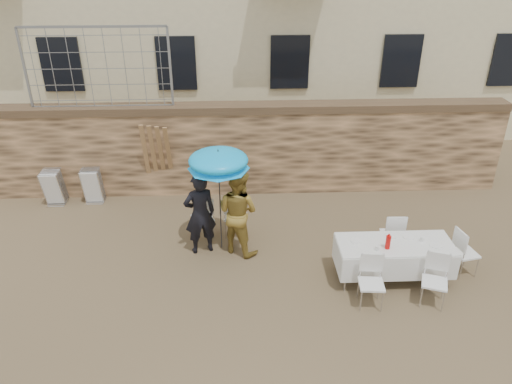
{
  "coord_description": "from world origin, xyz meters",
  "views": [
    {
      "loc": [
        0.05,
        -6.21,
        5.85
      ],
      "look_at": [
        0.4,
        2.2,
        1.4
      ],
      "focal_mm": 35.0,
      "sensor_mm": 36.0,
      "label": 1
    }
  ],
  "objects_px": {
    "woman_dress": "(238,212)",
    "banquet_table": "(395,245)",
    "umbrella": "(218,163)",
    "soda_bottle": "(388,242)",
    "table_chair_back": "(392,233)",
    "couple_chair_left": "(202,217)",
    "table_chair_front_left": "(372,283)",
    "man_suit": "(200,214)",
    "chair_stack_right": "(94,183)",
    "couple_chair_right": "(236,216)",
    "chair_stack_left": "(56,184)",
    "table_chair_front_right": "(435,281)",
    "table_chair_side": "(466,252)"
  },
  "relations": [
    {
      "from": "woman_dress",
      "to": "banquet_table",
      "type": "distance_m",
      "value": 3.06
    },
    {
      "from": "umbrella",
      "to": "woman_dress",
      "type": "bearing_deg",
      "value": -15.95
    },
    {
      "from": "umbrella",
      "to": "soda_bottle",
      "type": "xyz_separation_m",
      "value": [
        3.02,
        -1.31,
        -1.01
      ]
    },
    {
      "from": "table_chair_back",
      "to": "soda_bottle",
      "type": "bearing_deg",
      "value": 69.58
    },
    {
      "from": "couple_chair_left",
      "to": "soda_bottle",
      "type": "distance_m",
      "value": 3.86
    },
    {
      "from": "couple_chair_left",
      "to": "table_chair_front_left",
      "type": "distance_m",
      "value": 3.83
    },
    {
      "from": "man_suit",
      "to": "soda_bottle",
      "type": "xyz_separation_m",
      "value": [
        3.42,
        -1.21,
        0.03
      ]
    },
    {
      "from": "banquet_table",
      "to": "chair_stack_right",
      "type": "relative_size",
      "value": 2.28
    },
    {
      "from": "table_chair_front_left",
      "to": "umbrella",
      "type": "bearing_deg",
      "value": 148.81
    },
    {
      "from": "couple_chair_right",
      "to": "umbrella",
      "type": "bearing_deg",
      "value": 69.86
    },
    {
      "from": "table_chair_back",
      "to": "chair_stack_left",
      "type": "bearing_deg",
      "value": -16.49
    },
    {
      "from": "umbrella",
      "to": "chair_stack_right",
      "type": "distance_m",
      "value": 4.04
    },
    {
      "from": "woman_dress",
      "to": "umbrella",
      "type": "distance_m",
      "value": 1.07
    },
    {
      "from": "table_chair_front_left",
      "to": "table_chair_back",
      "type": "distance_m",
      "value": 1.74
    },
    {
      "from": "umbrella",
      "to": "table_chair_front_left",
      "type": "height_order",
      "value": "umbrella"
    },
    {
      "from": "man_suit",
      "to": "woman_dress",
      "type": "distance_m",
      "value": 0.75
    },
    {
      "from": "soda_bottle",
      "to": "table_chair_back",
      "type": "bearing_deg",
      "value": 67.17
    },
    {
      "from": "umbrella",
      "to": "banquet_table",
      "type": "height_order",
      "value": "umbrella"
    },
    {
      "from": "woman_dress",
      "to": "chair_stack_left",
      "type": "height_order",
      "value": "woman_dress"
    },
    {
      "from": "banquet_table",
      "to": "woman_dress",
      "type": "bearing_deg",
      "value": 159.74
    },
    {
      "from": "woman_dress",
      "to": "man_suit",
      "type": "bearing_deg",
      "value": 34.95
    },
    {
      "from": "woman_dress",
      "to": "table_chair_front_right",
      "type": "bearing_deg",
      "value": -173.29
    },
    {
      "from": "couple_chair_right",
      "to": "table_chair_front_right",
      "type": "xyz_separation_m",
      "value": [
        3.42,
        -2.36,
        0.0
      ]
    },
    {
      "from": "table_chair_side",
      "to": "chair_stack_left",
      "type": "distance_m",
      "value": 9.19
    },
    {
      "from": "couple_chair_right",
      "to": "woman_dress",
      "type": "bearing_deg",
      "value": 108.75
    },
    {
      "from": "table_chair_front_left",
      "to": "soda_bottle",
      "type": "bearing_deg",
      "value": 61.23
    },
    {
      "from": "soda_bottle",
      "to": "table_chair_back",
      "type": "height_order",
      "value": "soda_bottle"
    },
    {
      "from": "banquet_table",
      "to": "chair_stack_right",
      "type": "height_order",
      "value": "chair_stack_right"
    },
    {
      "from": "woman_dress",
      "to": "couple_chair_right",
      "type": "relative_size",
      "value": 1.88
    },
    {
      "from": "man_suit",
      "to": "couple_chair_right",
      "type": "bearing_deg",
      "value": -159.72
    },
    {
      "from": "umbrella",
      "to": "banquet_table",
      "type": "relative_size",
      "value": 0.97
    },
    {
      "from": "banquet_table",
      "to": "umbrella",
      "type": "bearing_deg",
      "value": 160.2
    },
    {
      "from": "soda_bottle",
      "to": "man_suit",
      "type": "bearing_deg",
      "value": 160.53
    },
    {
      "from": "man_suit",
      "to": "table_chair_front_right",
      "type": "xyz_separation_m",
      "value": [
        4.12,
        -1.81,
        -0.39
      ]
    },
    {
      "from": "woman_dress",
      "to": "couple_chair_right",
      "type": "distance_m",
      "value": 0.7
    },
    {
      "from": "woman_dress",
      "to": "table_chair_side",
      "type": "xyz_separation_m",
      "value": [
        4.27,
        -0.96,
        -0.42
      ]
    },
    {
      "from": "table_chair_front_right",
      "to": "chair_stack_right",
      "type": "height_order",
      "value": "table_chair_front_right"
    },
    {
      "from": "umbrella",
      "to": "table_chair_back",
      "type": "height_order",
      "value": "umbrella"
    },
    {
      "from": "woman_dress",
      "to": "table_chair_front_left",
      "type": "height_order",
      "value": "woman_dress"
    },
    {
      "from": "man_suit",
      "to": "banquet_table",
      "type": "relative_size",
      "value": 0.83
    },
    {
      "from": "couple_chair_right",
      "to": "table_chair_back",
      "type": "height_order",
      "value": "same"
    },
    {
      "from": "soda_bottle",
      "to": "table_chair_back",
      "type": "relative_size",
      "value": 0.27
    },
    {
      "from": "umbrella",
      "to": "table_chair_back",
      "type": "bearing_deg",
      "value": -5.98
    },
    {
      "from": "man_suit",
      "to": "umbrella",
      "type": "distance_m",
      "value": 1.12
    },
    {
      "from": "umbrella",
      "to": "couple_chair_left",
      "type": "height_order",
      "value": "umbrella"
    },
    {
      "from": "table_chair_front_right",
      "to": "chair_stack_left",
      "type": "relative_size",
      "value": 1.04
    },
    {
      "from": "woman_dress",
      "to": "table_chair_back",
      "type": "distance_m",
      "value": 3.11
    },
    {
      "from": "woman_dress",
      "to": "table_chair_front_right",
      "type": "relative_size",
      "value": 1.88
    },
    {
      "from": "couple_chair_right",
      "to": "chair_stack_right",
      "type": "xyz_separation_m",
      "value": [
        -3.38,
        1.73,
        -0.02
      ]
    },
    {
      "from": "chair_stack_left",
      "to": "table_chair_front_left",
      "type": "bearing_deg",
      "value": -31.75
    }
  ]
}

